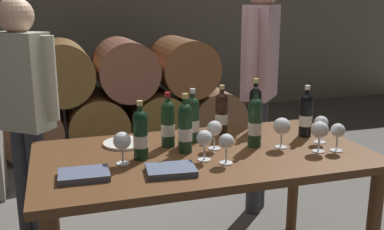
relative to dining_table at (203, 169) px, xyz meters
name	(u,v)px	position (x,y,z in m)	size (l,w,h in m)	color
cellar_back_wall	(104,11)	(0.00, 4.20, 0.73)	(10.00, 0.24, 2.80)	gray
barrel_stack	(125,97)	(0.00, 2.60, -0.13)	(2.49, 0.90, 1.15)	brown
dining_table	(203,169)	(0.00, 0.00, 0.00)	(1.70, 0.90, 0.76)	brown
wine_bottle_0	(222,113)	(0.21, 0.28, 0.22)	(0.07, 0.07, 0.29)	black
wine_bottle_1	(306,114)	(0.65, 0.10, 0.22)	(0.07, 0.07, 0.30)	black
wine_bottle_2	(185,127)	(-0.09, 0.03, 0.22)	(0.07, 0.07, 0.31)	#19381E
wine_bottle_3	(141,134)	(-0.33, -0.01, 0.22)	(0.07, 0.07, 0.29)	black
wine_bottle_4	(255,109)	(0.41, 0.27, 0.23)	(0.07, 0.07, 0.32)	black
wine_bottle_5	(193,119)	(0.00, 0.19, 0.22)	(0.07, 0.07, 0.30)	#19381E
wine_bottle_6	(255,122)	(0.29, 0.02, 0.23)	(0.07, 0.07, 0.32)	#19381E
wine_bottle_7	(168,123)	(-0.15, 0.15, 0.22)	(0.07, 0.07, 0.29)	#19381E
wine_glass_0	(320,131)	(0.57, -0.17, 0.21)	(0.09, 0.09, 0.16)	white
wine_glass_1	(321,124)	(0.67, -0.03, 0.20)	(0.08, 0.08, 0.15)	white
wine_glass_2	(122,142)	(-0.42, -0.05, 0.20)	(0.08, 0.08, 0.16)	white
wine_glass_3	(204,139)	(-0.03, -0.11, 0.20)	(0.08, 0.08, 0.15)	white
wine_glass_4	(282,127)	(0.42, -0.05, 0.21)	(0.09, 0.09, 0.16)	white
wine_glass_5	(338,132)	(0.66, -0.19, 0.20)	(0.07, 0.07, 0.15)	white
wine_glass_6	(226,143)	(0.05, -0.19, 0.20)	(0.07, 0.07, 0.15)	white
wine_glass_7	(215,129)	(0.07, 0.03, 0.20)	(0.08, 0.08, 0.15)	white
tasting_notebook	(84,175)	(-0.61, -0.17, 0.11)	(0.22, 0.16, 0.03)	#4C5670
leather_ledger	(171,170)	(-0.23, -0.23, 0.11)	(0.22, 0.16, 0.03)	#4C5670
serving_plate	(125,143)	(-0.36, 0.25, 0.10)	(0.24, 0.24, 0.01)	white
sommelier_presenting	(260,71)	(0.67, 0.75, 0.37)	(0.36, 0.39, 1.72)	#383842
taster_seated_left	(24,104)	(-0.89, 0.72, 0.25)	(0.40, 0.34, 1.54)	#383842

